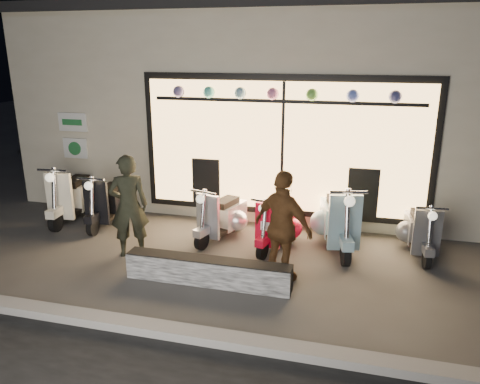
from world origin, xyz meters
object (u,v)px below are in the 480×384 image
object	(u,v)px
scooter_red	(279,224)
woman	(283,228)
graffiti_barrier	(208,271)
man	(129,206)
scooter_silver	(224,216)

from	to	relation	value
scooter_red	woman	xyz separation A→B (m)	(0.28, -1.31, 0.46)
graffiti_barrier	man	world-z (taller)	man
graffiti_barrier	woman	xyz separation A→B (m)	(1.02, 0.38, 0.64)
scooter_silver	man	distance (m)	1.79
scooter_silver	scooter_red	size ratio (longest dim) A/B	1.03
woman	man	bearing A→B (deg)	21.72
man	woman	xyz separation A→B (m)	(2.58, -0.27, -0.02)
scooter_silver	woman	bearing A→B (deg)	-31.15
scooter_red	man	distance (m)	2.57
scooter_silver	man	world-z (taller)	man
scooter_red	graffiti_barrier	bearing A→B (deg)	-101.06
scooter_red	man	world-z (taller)	man
scooter_red	scooter_silver	bearing A→B (deg)	-174.22
scooter_silver	scooter_red	distance (m)	1.04
woman	graffiti_barrier	bearing A→B (deg)	48.13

